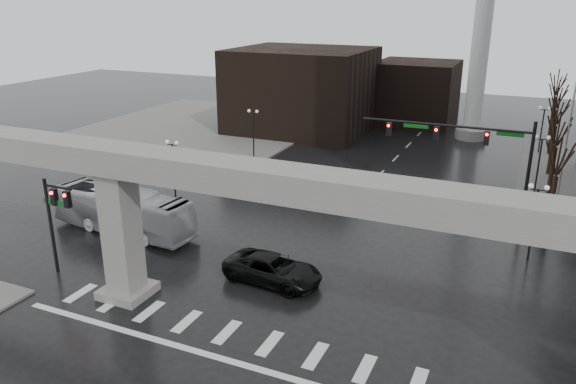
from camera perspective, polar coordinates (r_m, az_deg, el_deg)
ground at (r=29.98m, az=-5.24°, el=-13.03°), size 160.00×160.00×0.00m
sidewalk_nw at (r=71.47m, az=-9.48°, el=6.20°), size 28.00×36.00×0.15m
elevated_guideway at (r=26.37m, az=-3.30°, el=-0.96°), size 48.00×2.60×8.70m
building_far_left at (r=70.15m, az=1.42°, el=10.31°), size 16.00×14.00×10.00m
building_far_mid at (r=76.32m, az=12.86°, el=9.81°), size 10.00×10.00×8.00m
smokestack at (r=68.30m, az=19.21°, el=16.09°), size 3.60×3.60×30.00m
signal_mast_arm at (r=42.14m, az=18.34°, el=4.36°), size 12.12×0.43×8.00m
signal_left_pole at (r=35.63m, az=-22.53°, el=-1.79°), size 2.30×0.30×6.00m
flagpole_assembly at (r=44.80m, az=27.09°, el=6.31°), size 2.06×0.12×12.00m
lamp_right_0 at (r=38.05m, az=23.84°, el=-1.62°), size 1.22×0.32×5.11m
lamp_right_1 at (r=51.47m, az=24.23°, el=3.51°), size 1.22×0.32×5.11m
lamp_right_2 at (r=65.14m, az=24.47°, el=6.51°), size 1.22×0.32×5.11m
lamp_left_0 at (r=46.21m, az=-11.60°, el=3.19°), size 1.22×0.32×5.11m
lamp_left_1 at (r=57.77m, az=-3.55°, el=6.77°), size 1.22×0.32×5.11m
lamp_left_2 at (r=70.22m, az=1.79°, el=9.05°), size 1.22×0.32×5.11m
tree_right_0 at (r=42.11m, az=25.24°, el=-0.89°), size 1.09×1.58×7.50m
tree_right_1 at (r=49.74m, az=25.27°, el=2.11°), size 1.09×1.61×7.67m
tree_right_2 at (r=57.48m, az=25.29°, el=4.30°), size 1.10×1.63×7.85m
tree_right_3 at (r=65.27m, az=25.31°, el=5.97°), size 1.11×1.66×8.02m
tree_right_4 at (r=73.12m, az=25.32°, el=7.28°), size 1.12×1.69×8.19m
pickup_truck at (r=33.26m, az=-1.54°, el=-7.84°), size 6.13×3.22×1.65m
city_bus at (r=41.47m, az=-16.44°, el=-1.85°), size 11.57×3.65×3.17m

